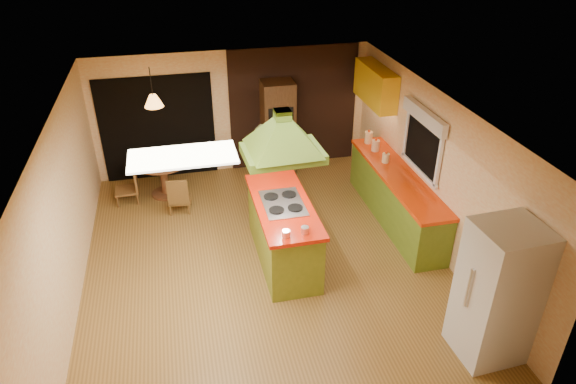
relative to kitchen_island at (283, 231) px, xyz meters
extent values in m
plane|color=olive|center=(-0.29, 0.08, -0.52)|extent=(6.50, 6.50, 0.00)
plane|color=#FDE3B6|center=(-0.29, 3.33, 0.73)|extent=(5.50, 0.00, 5.50)
plane|color=#FDE3B6|center=(-0.29, -3.17, 0.73)|extent=(5.50, 0.00, 5.50)
plane|color=#FDE3B6|center=(-3.04, 0.08, 0.73)|extent=(0.00, 6.50, 6.50)
plane|color=#FDE3B6|center=(2.46, 0.08, 0.73)|extent=(0.00, 6.50, 6.50)
plane|color=silver|center=(-0.29, 0.08, 1.98)|extent=(6.50, 6.50, 0.00)
cube|color=#381E14|center=(0.96, 3.31, 0.73)|extent=(2.64, 0.03, 2.50)
cube|color=black|center=(-1.79, 3.31, 0.53)|extent=(2.20, 0.03, 2.10)
cube|color=olive|center=(2.16, 0.68, -0.09)|extent=(0.58, 3.00, 0.86)
cube|color=#E53807|center=(2.16, 0.68, 0.37)|extent=(0.62, 3.05, 0.06)
cube|color=yellow|center=(2.28, 2.28, 1.43)|extent=(0.34, 1.40, 0.70)
cube|color=black|center=(2.43, 0.48, 1.03)|extent=(0.03, 1.16, 0.96)
cube|color=white|center=(2.38, 0.48, 1.50)|extent=(0.10, 1.35, 0.22)
cube|color=white|center=(-1.39, -1.12, 1.97)|extent=(1.20, 0.60, 0.03)
cube|color=olive|center=(0.00, 0.00, -0.04)|extent=(0.77, 1.97, 0.96)
cube|color=red|center=(0.00, 0.00, 0.47)|extent=(0.83, 2.06, 0.06)
cube|color=silver|center=(0.00, 0.00, 0.51)|extent=(0.60, 0.87, 0.02)
cube|color=#4C691A|center=(0.00, 0.00, 1.33)|extent=(1.14, 0.84, 0.13)
pyramid|color=#4C691A|center=(0.00, 0.00, 1.84)|extent=(1.14, 0.84, 0.45)
cube|color=#4C691A|center=(0.00, 0.00, 1.92)|extent=(0.22, 0.22, 0.13)
imported|color=#464C28|center=(-0.05, 1.38, 0.36)|extent=(0.68, 0.49, 1.75)
cube|color=silver|center=(2.07, -2.42, 0.41)|extent=(0.80, 0.76, 1.85)
cube|color=#4D2F18|center=(0.57, 3.03, 0.44)|extent=(0.63, 0.58, 1.91)
cube|color=black|center=(0.57, 2.73, 0.74)|extent=(0.49, 0.02, 0.45)
cube|color=black|center=(0.57, 2.73, 0.24)|extent=(0.49, 0.02, 0.45)
cylinder|color=brown|center=(-1.77, 2.49, 0.18)|extent=(0.95, 0.95, 0.05)
cylinder|color=brown|center=(-1.77, 2.49, -0.16)|extent=(0.14, 0.14, 0.67)
cylinder|color=brown|center=(-1.77, 2.49, -0.49)|extent=(0.53, 0.53, 0.05)
cone|color=#FF9E3F|center=(-1.77, 2.49, 1.38)|extent=(0.44, 0.44, 0.22)
cylinder|color=#FFF4CD|center=(2.11, 1.99, 0.51)|extent=(0.18, 0.18, 0.22)
cylinder|color=#F1E0C2|center=(2.11, 1.63, 0.51)|extent=(0.16, 0.16, 0.21)
cylinder|color=#FFF6CD|center=(2.11, 1.13, 0.49)|extent=(0.15, 0.15, 0.17)
camera|label=1|loc=(-1.40, -6.41, 4.47)|focal=32.00mm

